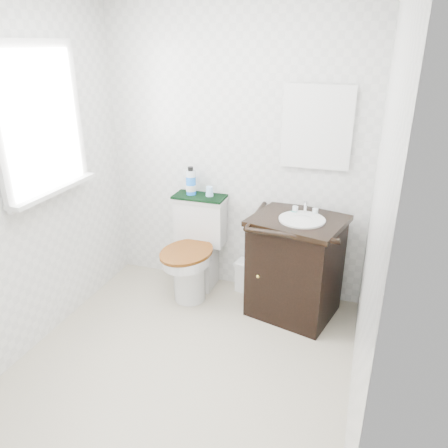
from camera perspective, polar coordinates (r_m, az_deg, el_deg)
The scene contains 14 objects.
floor at distance 3.13m, azimuth -5.67°, elevation -18.12°, with size 2.40×2.40×0.00m, color #B4A891.
wall_back at distance 3.59m, azimuth 1.42°, elevation 9.21°, with size 2.40×2.40×0.00m, color silver.
wall_front at distance 1.62m, azimuth -25.05°, elevation -10.87°, with size 2.40×2.40×0.00m, color silver.
wall_left at distance 3.13m, azimuth -25.40°, elevation 4.94°, with size 2.40×2.40×0.00m, color silver.
wall_right at distance 2.30m, azimuth 19.05°, elevation -0.03°, with size 2.40×2.40×0.00m, color silver.
window at distance 3.21m, azimuth -23.03°, elevation 12.22°, with size 0.02×0.70×0.90m, color white.
mirror at distance 3.38m, azimuth 12.05°, elevation 12.22°, with size 0.50×0.02×0.60m, color silver.
toilet at distance 3.76m, azimuth -3.75°, elevation -3.82°, with size 0.47×0.66×0.83m.
vanity at distance 3.47m, azimuth 9.31°, elevation -5.23°, with size 0.78×0.71×0.92m.
trash_bin at distance 3.85m, azimuth 3.02°, elevation -6.80°, with size 0.22×0.19×0.28m.
towel at distance 3.68m, azimuth -3.22°, elevation 3.60°, with size 0.44×0.22×0.02m, color black.
mouthwash_bottle at distance 3.68m, azimuth -4.35°, elevation 5.50°, with size 0.08×0.08×0.24m.
cup at distance 3.65m, azimuth -1.91°, elevation 4.29°, with size 0.07×0.07×0.08m, color #98C5F8.
soap_bar at distance 3.40m, azimuth 9.12°, elevation 1.56°, with size 0.06×0.04×0.02m, color #1B8674.
Camera 1 is at (1.03, -2.14, 2.04)m, focal length 35.00 mm.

